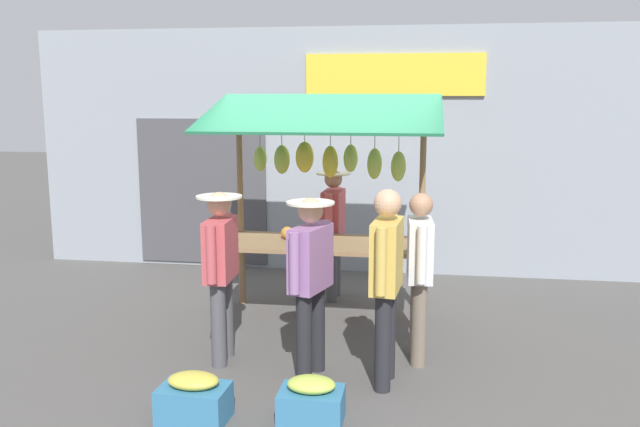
% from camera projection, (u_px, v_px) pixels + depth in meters
% --- Properties ---
extents(ground_plane, '(40.00, 40.00, 0.00)m').
position_uv_depth(ground_plane, '(324.00, 318.00, 7.59)').
color(ground_plane, '#514F4C').
extents(street_backdrop, '(9.00, 0.30, 3.40)m').
position_uv_depth(street_backdrop, '(345.00, 151.00, 9.43)').
color(street_backdrop, '#8C939E').
rests_on(street_backdrop, ground).
extents(market_stall, '(2.50, 1.46, 2.50)m').
position_uv_depth(market_stall, '(324.00, 179.00, 7.38)').
color(market_stall, olive).
rests_on(market_stall, ground).
extents(vendor_with_sunhat, '(0.41, 0.69, 1.60)m').
position_uv_depth(vendor_with_sunhat, '(333.00, 224.00, 8.15)').
color(vendor_with_sunhat, '#4C4C51').
rests_on(vendor_with_sunhat, ground).
extents(shopper_in_striped_shirt, '(0.42, 0.69, 1.62)m').
position_uv_depth(shopper_in_striped_shirt, '(221.00, 263.00, 6.19)').
color(shopper_in_striped_shirt, '#4C4C51').
rests_on(shopper_in_striped_shirt, ground).
extents(shopper_in_grey_tee, '(0.25, 0.69, 1.61)m').
position_uv_depth(shopper_in_grey_tee, '(420.00, 266.00, 6.22)').
color(shopper_in_grey_tee, '#726656').
rests_on(shopper_in_grey_tee, ground).
extents(shopper_with_ponytail, '(0.26, 0.72, 1.71)m').
position_uv_depth(shopper_with_ponytail, '(386.00, 272.00, 5.68)').
color(shopper_with_ponytail, '#232328').
rests_on(shopper_with_ponytail, ground).
extents(shopper_with_shopping_bag, '(0.42, 0.67, 1.61)m').
position_uv_depth(shopper_with_shopping_bag, '(311.00, 273.00, 5.87)').
color(shopper_with_shopping_bag, '#232328').
rests_on(shopper_with_shopping_bag, ground).
extents(produce_crate_near, '(0.49, 0.36, 0.37)m').
position_uv_depth(produce_crate_near, '(311.00, 402.00, 5.14)').
color(produce_crate_near, teal).
rests_on(produce_crate_near, ground).
extents(produce_crate_side, '(0.54, 0.38, 0.39)m').
position_uv_depth(produce_crate_side, '(194.00, 399.00, 5.17)').
color(produce_crate_side, teal).
rests_on(produce_crate_side, ground).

